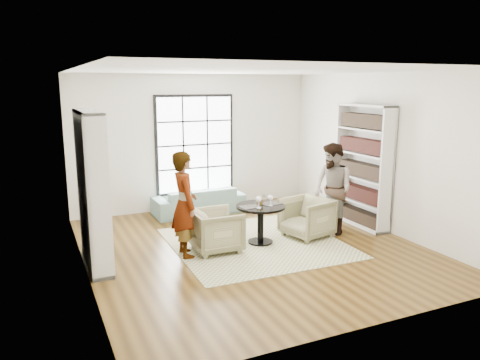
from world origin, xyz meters
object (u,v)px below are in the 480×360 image
sofa (199,201)px  wine_glass_left (259,200)px  pedestal_table (261,216)px  armchair_left (216,230)px  person_left (185,205)px  flower_centerpiece (260,199)px  armchair_right (307,218)px  person_right (333,189)px  wine_glass_right (271,198)px

sofa → wine_glass_left: bearing=93.6°
pedestal_table → wine_glass_left: bearing=-126.2°
sofa → armchair_left: armchair_left is taller
person_left → flower_centerpiece: bearing=-84.8°
armchair_left → flower_centerpiece: bearing=-84.1°
armchair_right → person_left: person_left is taller
armchair_right → flower_centerpiece: 1.02m
person_right → wine_glass_right: person_right is taller
armchair_left → flower_centerpiece: flower_centerpiece is taller
armchair_left → person_right: bearing=-89.3°
person_left → flower_centerpiece: 1.42m
person_right → wine_glass_right: (-1.34, -0.06, -0.03)m
sofa → person_right: bearing=126.4°
wine_glass_left → armchair_right: bearing=6.9°
armchair_left → wine_glass_right: 1.11m
sofa → flower_centerpiece: size_ratio=9.76×
wine_glass_right → flower_centerpiece: flower_centerpiece is taller
pedestal_table → person_right: 1.53m
pedestal_table → person_left: person_left is taller
sofa → pedestal_table: bearing=96.7°
person_left → armchair_left: bearing=-88.1°
armchair_right → sofa: bearing=-164.8°
sofa → armchair_right: 2.67m
sofa → wine_glass_left: (0.23, -2.46, 0.56)m
wine_glass_right → flower_centerpiece: (-0.14, 0.13, -0.04)m
sofa → person_right: 3.03m
wine_glass_right → flower_centerpiece: 0.19m
pedestal_table → armchair_right: 0.95m
armchair_left → armchair_right: 1.79m
wine_glass_right → armchair_left: bearing=177.1°
person_left → wine_glass_right: (1.55, -0.05, -0.04)m
pedestal_table → wine_glass_left: (-0.11, -0.15, 0.34)m
armchair_right → person_right: 0.74m
pedestal_table → person_right: bearing=-1.0°
wine_glass_left → flower_centerpiece: size_ratio=1.06×
flower_centerpiece → armchair_left: bearing=-174.6°
pedestal_table → person_right: size_ratio=0.51×
armchair_left → armchair_right: armchair_right is taller
person_right → armchair_right: bearing=-96.9°
person_right → wine_glass_left: person_right is taller
sofa → wine_glass_left: wine_glass_left is taller
sofa → person_right: size_ratio=1.15×
wine_glass_left → person_right: bearing=4.6°
sofa → flower_centerpiece: (0.36, -2.26, 0.51)m
pedestal_table → armchair_right: (0.94, -0.03, -0.14)m
wine_glass_left → pedestal_table: bearing=53.8°
wine_glass_left → flower_centerpiece: bearing=57.3°
sofa → person_left: 2.64m
sofa → wine_glass_left: 2.54m
armchair_left → armchair_right: bearing=-89.2°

